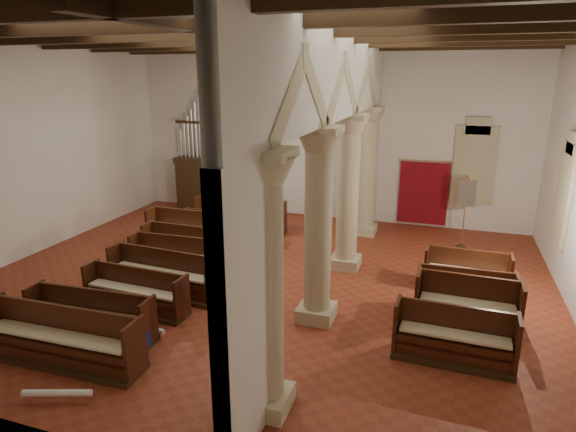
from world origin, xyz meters
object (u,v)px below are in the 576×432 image
(lectern, at_px, (268,210))
(processional_banner, at_px, (464,222))
(pipe_organ, at_px, (204,174))
(nave_pew_0, at_px, (62,346))
(aisle_pew_0, at_px, (453,344))

(lectern, distance_m, processional_banner, 6.31)
(pipe_organ, height_order, processional_banner, pipe_organ)
(pipe_organ, relative_size, processional_banner, 1.98)
(lectern, xyz_separation_m, nave_pew_0, (-0.60, -8.86, -0.19))
(lectern, bearing_deg, processional_banner, -10.12)
(lectern, height_order, processional_banner, processional_banner)
(pipe_organ, xyz_separation_m, aisle_pew_0, (9.05, -7.73, -1.03))
(processional_banner, xyz_separation_m, nave_pew_0, (-6.90, -8.67, -0.43))
(lectern, xyz_separation_m, aisle_pew_0, (6.06, -6.58, -0.19))
(lectern, bearing_deg, nave_pew_0, -102.24)
(lectern, distance_m, nave_pew_0, 8.88)
(nave_pew_0, height_order, aisle_pew_0, nave_pew_0)
(processional_banner, bearing_deg, pipe_organ, 163.55)
(processional_banner, bearing_deg, aisle_pew_0, -100.47)
(pipe_organ, height_order, lectern, pipe_organ)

